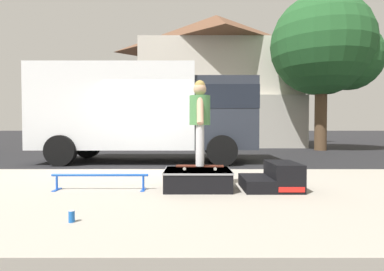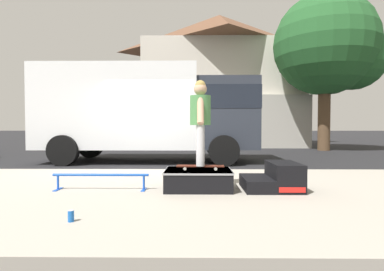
% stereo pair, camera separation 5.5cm
% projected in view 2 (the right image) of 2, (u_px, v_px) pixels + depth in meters
% --- Properties ---
extents(ground_plane, '(140.00, 140.00, 0.00)m').
position_uv_depth(ground_plane, '(144.00, 171.00, 7.95)').
color(ground_plane, black).
extents(sidewalk_slab, '(50.00, 5.00, 0.12)m').
position_uv_depth(sidewalk_slab, '(112.00, 195.00, 4.95)').
color(sidewalk_slab, '#A8A093').
rests_on(sidewalk_slab, ground).
extents(skate_box, '(1.09, 0.85, 0.32)m').
position_uv_depth(skate_box, '(198.00, 179.00, 5.08)').
color(skate_box, black).
rests_on(skate_box, sidewalk_slab).
extents(kicker_ramp, '(0.91, 0.88, 0.44)m').
position_uv_depth(kicker_ramp, '(275.00, 178.00, 5.06)').
color(kicker_ramp, black).
rests_on(kicker_ramp, sidewalk_slab).
extents(grind_rail, '(1.57, 0.28, 0.27)m').
position_uv_depth(grind_rail, '(101.00, 177.00, 5.02)').
color(grind_rail, blue).
rests_on(grind_rail, sidewalk_slab).
extents(skateboard, '(0.78, 0.22, 0.07)m').
position_uv_depth(skateboard, '(200.00, 166.00, 5.08)').
color(skateboard, '#4C1E14').
rests_on(skateboard, skate_box).
extents(skater_kid, '(0.34, 0.72, 1.40)m').
position_uv_depth(skater_kid, '(200.00, 115.00, 5.05)').
color(skater_kid, silver).
rests_on(skater_kid, skateboard).
extents(soda_can, '(0.07, 0.07, 0.13)m').
position_uv_depth(soda_can, '(71.00, 216.00, 3.35)').
color(soda_can, '#1959B2').
rests_on(soda_can, sidewalk_slab).
extents(box_truck, '(6.91, 2.63, 3.05)m').
position_uv_depth(box_truck, '(150.00, 110.00, 10.09)').
color(box_truck, white).
rests_on(box_truck, ground).
extents(street_tree_main, '(5.25, 4.77, 7.41)m').
position_uv_depth(street_tree_main, '(331.00, 48.00, 14.55)').
color(street_tree_main, brown).
rests_on(street_tree_main, ground).
extents(house_behind, '(9.54, 8.23, 8.40)m').
position_uv_depth(house_behind, '(219.00, 79.00, 20.08)').
color(house_behind, beige).
rests_on(house_behind, ground).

